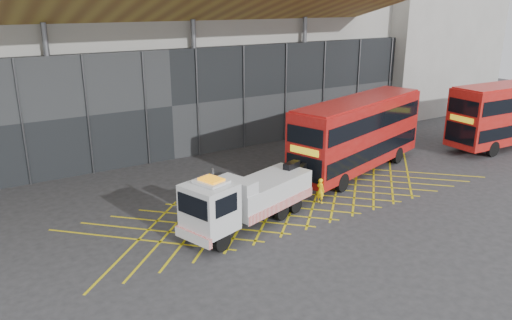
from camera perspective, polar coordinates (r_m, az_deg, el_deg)
ground_plane at (r=27.30m, az=-3.68°, el=-6.65°), size 120.00×120.00×0.00m
road_markings at (r=29.68m, az=4.50°, el=-4.59°), size 26.36×7.16×0.01m
construction_building at (r=42.63m, az=-13.88°, el=14.19°), size 55.00×23.97×18.00m
east_building at (r=57.90m, az=17.57°, el=15.73°), size 15.00×12.00×20.00m
recovery_truck at (r=25.78m, az=-1.13°, el=-4.37°), size 9.57×4.63×3.37m
bus_towed at (r=34.40m, az=11.59°, el=3.16°), size 12.69×6.32×5.06m
worker at (r=29.22m, az=7.38°, el=-3.48°), size 0.44×0.60×1.50m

